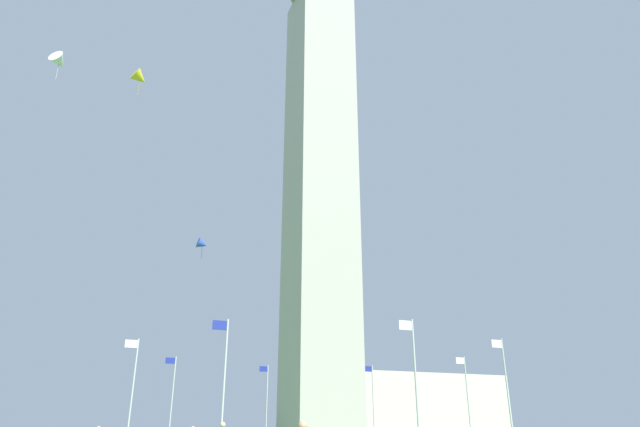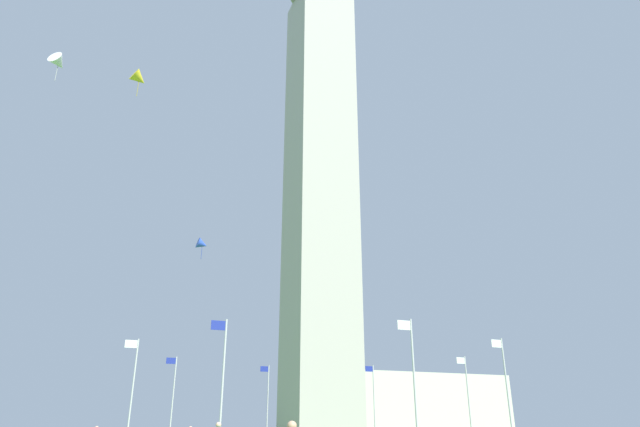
% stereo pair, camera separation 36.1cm
% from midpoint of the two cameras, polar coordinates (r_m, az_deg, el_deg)
% --- Properties ---
extents(obelisk_monument, '(6.30, 6.30, 57.27)m').
position_cam_midpoint_polar(obelisk_monument, '(59.17, -0.18, 5.67)').
color(obelisk_monument, '#B7B2A8').
rests_on(obelisk_monument, ground).
extents(flagpole_n, '(1.12, 0.14, 8.46)m').
position_cam_midpoint_polar(flagpole_n, '(48.92, -19.42, -16.82)').
color(flagpole_n, silver).
rests_on(flagpole_n, ground).
extents(flagpole_ne, '(1.12, 0.14, 8.46)m').
position_cam_midpoint_polar(flagpole_ne, '(37.99, -10.43, -16.62)').
color(flagpole_ne, silver).
rests_on(flagpole_ne, ground).
extents(flagpole_e, '(1.12, 0.14, 8.46)m').
position_cam_midpoint_polar(flagpole_e, '(37.91, 9.70, -16.66)').
color(flagpole_e, silver).
rests_on(flagpole_e, ground).
extents(flagpole_se, '(1.12, 0.14, 8.46)m').
position_cam_midpoint_polar(flagpole_se, '(48.77, 18.88, -16.87)').
color(flagpole_se, silver).
rests_on(flagpole_se, ground).
extents(flagpole_s, '(1.12, 0.14, 8.46)m').
position_cam_midpoint_polar(flagpole_s, '(60.96, 15.10, -17.97)').
color(flagpole_s, silver).
rests_on(flagpole_s, ground).
extents(flagpole_sw, '(1.12, 0.14, 8.46)m').
position_cam_midpoint_polar(flagpole_sw, '(68.31, 5.43, -18.88)').
color(flagpole_sw, silver).
rests_on(flagpole_sw, ground).
extents(flagpole_w, '(1.12, 0.14, 8.46)m').
position_cam_midpoint_polar(flagpole_w, '(68.36, -5.84, -18.86)').
color(flagpole_w, silver).
rests_on(flagpole_w, ground).
extents(flagpole_nw, '(1.12, 0.14, 8.46)m').
position_cam_midpoint_polar(flagpole_nw, '(61.08, -15.54, -17.94)').
color(flagpole_nw, silver).
rests_on(flagpole_nw, ground).
extents(kite_blue_delta, '(1.19, 1.07, 1.99)m').
position_cam_midpoint_polar(kite_blue_delta, '(50.91, -12.51, -3.18)').
color(kite_blue_delta, blue).
extents(kite_yellow_delta, '(1.89, 1.73, 2.53)m').
position_cam_midpoint_polar(kite_yellow_delta, '(49.30, -18.69, 13.41)').
color(kite_yellow_delta, yellow).
extents(kite_white_delta, '(1.79, 1.84, 2.41)m').
position_cam_midpoint_polar(kite_white_delta, '(47.59, -26.02, 14.23)').
color(kite_white_delta, white).
extents(distant_building, '(28.30, 11.76, 9.15)m').
position_cam_midpoint_polar(distant_building, '(92.13, 9.79, -19.36)').
color(distant_building, beige).
rests_on(distant_building, ground).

